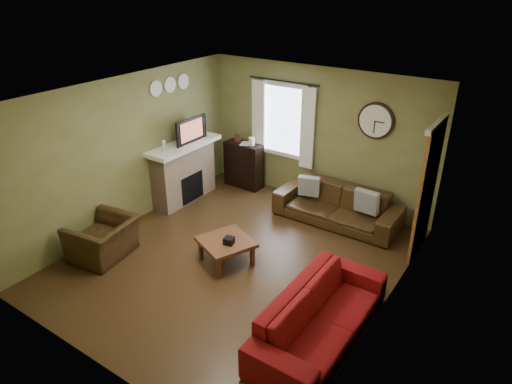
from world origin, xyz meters
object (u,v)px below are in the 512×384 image
Objects in this scene: armchair at (104,239)px; coffee_table at (226,251)px; sofa_brown at (337,205)px; sofa_red at (321,315)px; bookshelf at (244,165)px.

armchair is 1.94m from coffee_table.
sofa_brown is at bearing 130.89° from armchair.
sofa_red is at bearing 85.51° from armchair.
bookshelf is 1.29× the size of coffee_table.
armchair is at bearing -150.91° from coffee_table.
bookshelf is at bearing 119.83° from coffee_table.
sofa_red is 2.33× the size of armchair.
armchair is (-2.56, -3.08, -0.01)m from sofa_brown.
coffee_table is (1.69, 0.94, -0.12)m from armchair.
coffee_table is at bearing 109.70° from armchair.
sofa_brown is 2.32× the size of armchair.
bookshelf is 2.84m from coffee_table.
sofa_brown is at bearing 67.97° from coffee_table.
armchair is (-3.63, -0.31, -0.01)m from sofa_red.
bookshelf is 0.42× the size of sofa_red.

